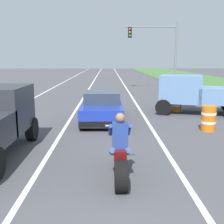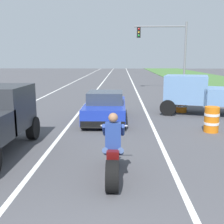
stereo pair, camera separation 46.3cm
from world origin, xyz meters
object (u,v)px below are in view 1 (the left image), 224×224
motorcycle_with_rider (120,156)px  pickup_truck_right_shoulder_light_blue (199,92)px  sports_car_blue (102,107)px  construction_barrel_nearest (209,118)px  traffic_light_mast_near (160,45)px  construction_barrel_mid (176,102)px

motorcycle_with_rider → pickup_truck_right_shoulder_light_blue: size_ratio=0.43×
sports_car_blue → construction_barrel_nearest: size_ratio=4.30×
pickup_truck_right_shoulder_light_blue → traffic_light_mast_near: (-0.02, 11.23, 2.89)m
motorcycle_with_rider → traffic_light_mast_near: bearing=77.2°
construction_barrel_nearest → motorcycle_with_rider: bearing=-129.2°
motorcycle_with_rider → traffic_light_mast_near: size_ratio=0.37×
construction_barrel_mid → traffic_light_mast_near: bearing=84.7°
sports_car_blue → construction_barrel_mid: (3.97, 2.23, -0.13)m
motorcycle_with_rider → construction_barrel_mid: motorcycle_with_rider is taller
motorcycle_with_rider → traffic_light_mast_near: traffic_light_mast_near is taller
sports_car_blue → construction_barrel_nearest: sports_car_blue is taller
construction_barrel_nearest → construction_barrel_mid: bearing=94.0°
motorcycle_with_rider → sports_car_blue: motorcycle_with_rider is taller
construction_barrel_nearest → construction_barrel_mid: size_ratio=1.00×
motorcycle_with_rider → construction_barrel_nearest: motorcycle_with_rider is taller
motorcycle_with_rider → pickup_truck_right_shoulder_light_blue: bearing=61.4°
sports_car_blue → construction_barrel_mid: sports_car_blue is taller
construction_barrel_mid → pickup_truck_right_shoulder_light_blue: bearing=-27.4°
traffic_light_mast_near → construction_barrel_mid: (-1.00, -10.70, -3.50)m
motorcycle_with_rider → construction_barrel_mid: 9.34m
construction_barrel_nearest → sports_car_blue: bearing=155.8°
construction_barrel_nearest → traffic_light_mast_near: bearing=87.3°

